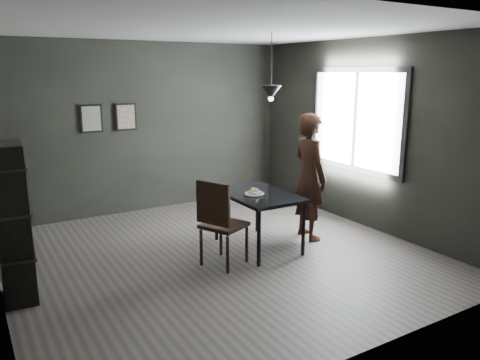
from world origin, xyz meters
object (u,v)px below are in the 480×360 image
cafe_table (258,199)px  wood_chair (219,218)px  white_plate (254,194)px  woman (310,177)px  shelf_unit (13,224)px  pendant_lamp (271,92)px

cafe_table → wood_chair: (-0.75, -0.30, -0.06)m
cafe_table → white_plate: white_plate is taller
cafe_table → woman: 0.86m
white_plate → shelf_unit: 2.84m
shelf_unit → cafe_table: bearing=2.9°
cafe_table → shelf_unit: bearing=178.9°
cafe_table → white_plate: bearing=-157.8°
woman → wood_chair: woman is taller
white_plate → pendant_lamp: bearing=21.9°
white_plate → shelf_unit: shelf_unit is taller
cafe_table → shelf_unit: size_ratio=0.74×
wood_chair → shelf_unit: size_ratio=0.66×
woman → pendant_lamp: (-0.58, 0.14, 1.16)m
cafe_table → white_plate: size_ratio=5.22×
pendant_lamp → shelf_unit: bearing=-179.2°
shelf_unit → pendant_lamp: (3.17, 0.04, 1.23)m
white_plate → wood_chair: wood_chair is taller
woman → shelf_unit: (-3.75, 0.09, -0.07)m
woman → wood_chair: 1.62m
wood_chair → shelf_unit: bearing=146.4°
shelf_unit → white_plate: bearing=2.2°
white_plate → woman: size_ratio=0.13×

